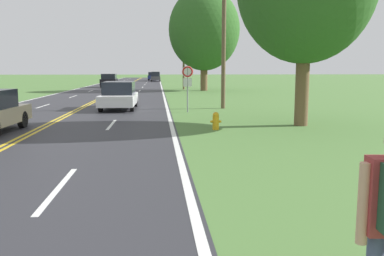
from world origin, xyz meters
name	(u,v)px	position (x,y,z in m)	size (l,w,h in m)	color
fire_hydrant	(216,121)	(6.60, 14.83, 0.34)	(0.40, 0.24, 0.67)	gold
traffic_sign	(188,77)	(6.02, 21.16, 1.82)	(0.60, 0.10, 2.42)	gray
utility_pole_midground	(224,26)	(8.23, 23.23, 4.66)	(1.80, 0.24, 9.00)	brown
utility_pole_far	(184,57)	(7.46, 46.55, 3.65)	(1.80, 0.24, 7.01)	brown
tree_left_verge	(204,30)	(9.46, 43.66, 6.44)	(7.51, 7.51, 10.77)	brown
car_white_sedan_approaching	(119,95)	(2.26, 23.36, 0.79)	(1.92, 4.81, 1.55)	black
car_black_suv_mid_near	(109,80)	(-1.65, 52.46, 0.92)	(2.04, 4.29, 1.72)	black
car_dark_grey_van_mid_far	(156,76)	(4.12, 79.73, 0.98)	(1.82, 4.41, 1.87)	black
car_dark_blue_van_receding	(152,76)	(3.39, 88.14, 0.93)	(1.91, 4.71, 1.77)	black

